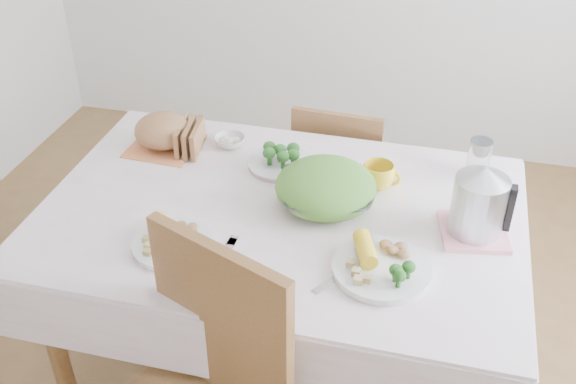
% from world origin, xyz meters
% --- Properties ---
extents(floor, '(3.60, 3.60, 0.00)m').
position_xyz_m(floor, '(0.00, 0.00, 0.00)').
color(floor, brown).
rests_on(floor, ground).
extents(dining_table, '(1.40, 0.90, 0.75)m').
position_xyz_m(dining_table, '(0.00, 0.00, 0.38)').
color(dining_table, brown).
rests_on(dining_table, floor).
extents(tablecloth, '(1.50, 1.00, 0.01)m').
position_xyz_m(tablecloth, '(0.00, 0.00, 0.76)').
color(tablecloth, white).
rests_on(tablecloth, dining_table).
extents(chair_far, '(0.39, 0.39, 0.82)m').
position_xyz_m(chair_far, '(0.08, 0.73, 0.47)').
color(chair_far, brown).
rests_on(chair_far, floor).
extents(salad_bowl, '(0.37, 0.37, 0.07)m').
position_xyz_m(salad_bowl, '(0.13, 0.07, 0.80)').
color(salad_bowl, white).
rests_on(salad_bowl, tablecloth).
extents(dinner_plate_left, '(0.27, 0.27, 0.02)m').
position_xyz_m(dinner_plate_left, '(-0.26, -0.25, 0.77)').
color(dinner_plate_left, white).
rests_on(dinner_plate_left, tablecloth).
extents(dinner_plate_right, '(0.28, 0.28, 0.02)m').
position_xyz_m(dinner_plate_right, '(0.35, -0.22, 0.77)').
color(dinner_plate_right, white).
rests_on(dinner_plate_right, tablecloth).
extents(broccoli_plate, '(0.29, 0.29, 0.02)m').
position_xyz_m(broccoli_plate, '(-0.07, 0.25, 0.77)').
color(broccoli_plate, beige).
rests_on(broccoli_plate, tablecloth).
extents(napkin, '(0.25, 0.25, 0.00)m').
position_xyz_m(napkin, '(-0.50, 0.27, 0.76)').
color(napkin, '#DF7D45').
rests_on(napkin, tablecloth).
extents(bread_loaf, '(0.21, 0.19, 0.12)m').
position_xyz_m(bread_loaf, '(-0.50, 0.27, 0.82)').
color(bread_loaf, brown).
rests_on(bread_loaf, napkin).
extents(fruit_bowl, '(0.12, 0.12, 0.03)m').
position_xyz_m(fruit_bowl, '(-0.28, 0.34, 0.78)').
color(fruit_bowl, white).
rests_on(fruit_bowl, tablecloth).
extents(yellow_mug, '(0.12, 0.12, 0.09)m').
position_xyz_m(yellow_mug, '(0.28, 0.20, 0.80)').
color(yellow_mug, yellow).
rests_on(yellow_mug, tablecloth).
extents(glass_tumbler, '(0.09, 0.09, 0.14)m').
position_xyz_m(glass_tumbler, '(0.59, 0.34, 0.83)').
color(glass_tumbler, white).
rests_on(glass_tumbler, tablecloth).
extents(pink_tray, '(0.22, 0.22, 0.02)m').
position_xyz_m(pink_tray, '(0.59, 0.02, 0.77)').
color(pink_tray, pink).
rests_on(pink_tray, tablecloth).
extents(electric_kettle, '(0.19, 0.19, 0.22)m').
position_xyz_m(electric_kettle, '(0.59, 0.02, 0.88)').
color(electric_kettle, '#B2B5BA').
rests_on(electric_kettle, pink_tray).
extents(fork_left, '(0.03, 0.21, 0.00)m').
position_xyz_m(fork_left, '(-0.10, -0.28, 0.76)').
color(fork_left, silver).
rests_on(fork_left, tablecloth).
extents(fork_right, '(0.11, 0.16, 0.00)m').
position_xyz_m(fork_right, '(0.23, -0.27, 0.76)').
color(fork_right, silver).
rests_on(fork_right, tablecloth).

